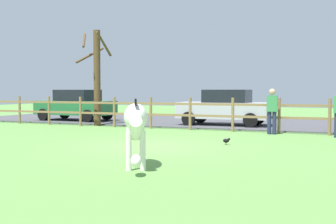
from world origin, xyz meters
The scene contains 9 objects.
ground_plane centered at (0.00, 0.00, 0.00)m, with size 60.00×60.00×0.00m, color #5B8C42.
parking_asphalt centered at (0.00, 9.30, 0.03)m, with size 28.00×7.40×0.05m, color #47474C.
paddock_fence centered at (-0.61, 5.00, 0.73)m, with size 20.90×0.11×1.30m.
bare_tree centered at (-5.16, 5.33, 2.26)m, with size 1.54×1.77×4.24m.
zebra centered at (1.24, -3.23, 0.93)m, with size 1.14×1.77×1.41m.
crow_on_grass centered at (1.96, 1.07, 0.13)m, with size 0.22×0.10×0.20m.
parked_car_silver centered at (0.14, 7.39, 0.84)m, with size 4.03×1.93×1.56m.
parked_car_green centered at (-7.64, 7.25, 0.84)m, with size 4.04×1.96×1.56m.
visitor_left_of_tree centered at (2.67, 4.60, 0.91)m, with size 0.38×0.25×1.64m.
Camera 1 is at (5.26, -10.94, 1.58)m, focal length 45.78 mm.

